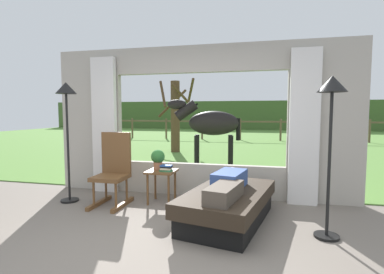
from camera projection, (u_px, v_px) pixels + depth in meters
name	position (u px, v px, depth m)	size (l,w,h in m)	color
ground_plane	(150.00, 257.00, 2.92)	(12.00, 12.00, 0.00)	#70665B
back_wall_with_window	(198.00, 123.00, 5.01)	(5.20, 0.12, 2.55)	#ADA599
curtain_panel_left	(104.00, 125.00, 5.26)	(0.44, 0.10, 2.40)	silver
curtain_panel_right	(304.00, 128.00, 4.49)	(0.44, 0.10, 2.40)	silver
outdoor_pasture_lawn	(241.00, 139.00, 15.68)	(36.00, 21.68, 0.02)	#568438
distant_hill_ridge	(249.00, 115.00, 25.13)	(36.00, 2.00, 2.40)	#405D2B
recliner_sofa	(228.00, 205.00, 3.84)	(1.23, 1.85, 0.42)	black
reclining_person	(228.00, 183.00, 3.77)	(0.46, 1.43, 0.22)	#334C8C
rocking_chair	(113.00, 169.00, 4.58)	(0.48, 0.68, 1.12)	brown
side_table	(162.00, 176.00, 4.64)	(0.44, 0.44, 0.52)	brown
potted_plant	(158.00, 158.00, 4.69)	(0.22, 0.22, 0.32)	#9E6042
book_stack	(166.00, 168.00, 4.55)	(0.19, 0.14, 0.10)	#337247
floor_lamp_left	(67.00, 106.00, 4.62)	(0.32, 0.32, 1.90)	black
floor_lamp_right	(331.00, 108.00, 3.25)	(0.32, 0.32, 1.84)	black
horse	(210.00, 124.00, 7.27)	(1.82, 0.74, 1.73)	black
pasture_tree	(175.00, 114.00, 10.50)	(1.56, 1.53, 2.57)	#4C3823
pasture_fence_line	(240.00, 126.00, 15.10)	(16.10, 0.10, 1.10)	brown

